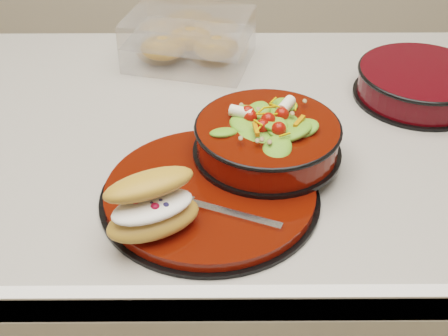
{
  "coord_description": "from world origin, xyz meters",
  "views": [
    {
      "loc": [
        -0.02,
        -0.87,
        1.47
      ],
      "look_at": [
        -0.01,
        -0.16,
        0.94
      ],
      "focal_mm": 50.0,
      "sensor_mm": 36.0,
      "label": 1
    }
  ],
  "objects_px": {
    "pastry_box": "(189,40)",
    "extra_bowl": "(421,82)",
    "fork": "(217,209)",
    "dinner_plate": "(211,194)",
    "croissant": "(153,205)",
    "island_counter": "(229,307)",
    "salad_bowl": "(268,133)"
  },
  "relations": [
    {
      "from": "salad_bowl",
      "to": "pastry_box",
      "type": "xyz_separation_m",
      "value": [
        -0.13,
        0.34,
        -0.01
      ]
    },
    {
      "from": "dinner_plate",
      "to": "fork",
      "type": "xyz_separation_m",
      "value": [
        0.01,
        -0.05,
        0.01
      ]
    },
    {
      "from": "island_counter",
      "to": "dinner_plate",
      "type": "relative_size",
      "value": 3.97
    },
    {
      "from": "fork",
      "to": "extra_bowl",
      "type": "xyz_separation_m",
      "value": [
        0.36,
        0.33,
        0.01
      ]
    },
    {
      "from": "pastry_box",
      "to": "croissant",
      "type": "bearing_deg",
      "value": -78.46
    },
    {
      "from": "fork",
      "to": "dinner_plate",
      "type": "bearing_deg",
      "value": 33.7
    },
    {
      "from": "dinner_plate",
      "to": "extra_bowl",
      "type": "distance_m",
      "value": 0.47
    },
    {
      "from": "island_counter",
      "to": "fork",
      "type": "xyz_separation_m",
      "value": [
        -0.02,
        -0.23,
        0.47
      ]
    },
    {
      "from": "pastry_box",
      "to": "extra_bowl",
      "type": "height_order",
      "value": "pastry_box"
    },
    {
      "from": "island_counter",
      "to": "extra_bowl",
      "type": "xyz_separation_m",
      "value": [
        0.34,
        0.1,
        0.48
      ]
    },
    {
      "from": "pastry_box",
      "to": "extra_bowl",
      "type": "bearing_deg",
      "value": -4.57
    },
    {
      "from": "croissant",
      "to": "pastry_box",
      "type": "height_order",
      "value": "same"
    },
    {
      "from": "croissant",
      "to": "pastry_box",
      "type": "relative_size",
      "value": 0.54
    },
    {
      "from": "extra_bowl",
      "to": "pastry_box",
      "type": "bearing_deg",
      "value": 160.89
    },
    {
      "from": "island_counter",
      "to": "croissant",
      "type": "height_order",
      "value": "croissant"
    },
    {
      "from": "fork",
      "to": "extra_bowl",
      "type": "bearing_deg",
      "value": -24.53
    },
    {
      "from": "extra_bowl",
      "to": "croissant",
      "type": "bearing_deg",
      "value": -140.46
    },
    {
      "from": "salad_bowl",
      "to": "dinner_plate",
      "type": "bearing_deg",
      "value": -134.39
    },
    {
      "from": "fork",
      "to": "pastry_box",
      "type": "relative_size",
      "value": 0.62
    },
    {
      "from": "dinner_plate",
      "to": "extra_bowl",
      "type": "height_order",
      "value": "extra_bowl"
    },
    {
      "from": "salad_bowl",
      "to": "fork",
      "type": "distance_m",
      "value": 0.16
    },
    {
      "from": "dinner_plate",
      "to": "extra_bowl",
      "type": "xyz_separation_m",
      "value": [
        0.37,
        0.28,
        0.02
      ]
    },
    {
      "from": "extra_bowl",
      "to": "dinner_plate",
      "type": "bearing_deg",
      "value": -142.25
    },
    {
      "from": "salad_bowl",
      "to": "extra_bowl",
      "type": "relative_size",
      "value": 0.97
    },
    {
      "from": "fork",
      "to": "pastry_box",
      "type": "xyz_separation_m",
      "value": [
        -0.05,
        0.48,
        0.02
      ]
    },
    {
      "from": "dinner_plate",
      "to": "fork",
      "type": "height_order",
      "value": "fork"
    },
    {
      "from": "island_counter",
      "to": "salad_bowl",
      "type": "relative_size",
      "value": 5.53
    },
    {
      "from": "croissant",
      "to": "extra_bowl",
      "type": "relative_size",
      "value": 0.62
    },
    {
      "from": "croissant",
      "to": "fork",
      "type": "distance_m",
      "value": 0.09
    },
    {
      "from": "croissant",
      "to": "island_counter",
      "type": "bearing_deg",
      "value": 41.46
    },
    {
      "from": "salad_bowl",
      "to": "croissant",
      "type": "height_order",
      "value": "salad_bowl"
    },
    {
      "from": "dinner_plate",
      "to": "croissant",
      "type": "bearing_deg",
      "value": -132.55
    }
  ]
}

